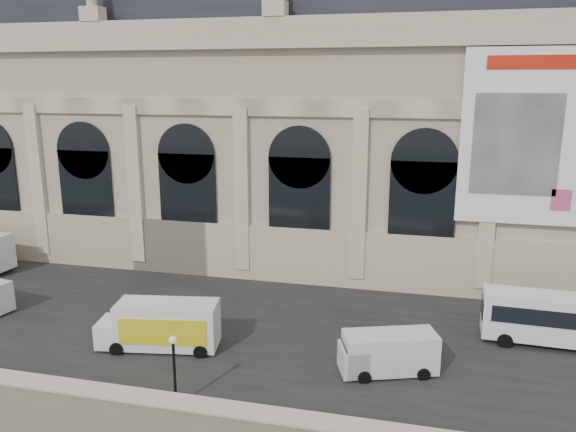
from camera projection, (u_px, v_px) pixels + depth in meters
name	position (u px, v px, depth m)	size (l,w,h in m)	color
quay	(272.00, 265.00, 63.08)	(160.00, 70.00, 6.00)	gray
street	(199.00, 312.00, 42.52)	(160.00, 24.00, 0.06)	#2D2D2D
parapet	(102.00, 400.00, 29.72)	(160.00, 1.40, 1.21)	gray
museum	(203.00, 115.00, 56.64)	(69.00, 18.70, 29.10)	#BFAD93
van_c	(384.00, 353.00, 33.37)	(6.11, 3.92, 2.55)	silver
box_truck	(161.00, 325.00, 36.52)	(8.11, 3.81, 3.15)	white
lamp_right	(175.00, 372.00, 29.66)	(0.42, 0.42, 4.15)	black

